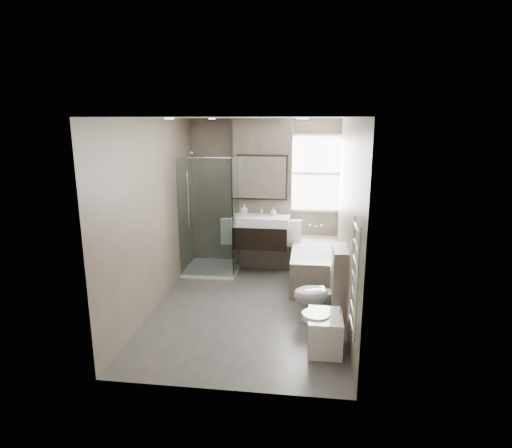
% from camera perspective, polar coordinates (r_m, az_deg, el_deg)
% --- Properties ---
extents(room, '(2.70, 3.90, 2.70)m').
position_cam_1_polar(room, '(5.71, -1.01, 0.84)').
color(room, '#4B4845').
rests_on(room, ground).
extents(vanity_pier, '(1.00, 0.25, 2.60)m').
position_cam_1_polar(vanity_pier, '(7.44, 0.95, 3.88)').
color(vanity_pier, '#635A4E').
rests_on(vanity_pier, ground).
extents(vanity, '(0.95, 0.47, 0.66)m').
position_cam_1_polar(vanity, '(7.22, 0.63, -0.97)').
color(vanity, black).
rests_on(vanity, vanity_pier).
extents(mirror_cabinet, '(0.86, 0.08, 0.76)m').
position_cam_1_polar(mirror_cabinet, '(7.23, 0.82, 6.24)').
color(mirror_cabinet, black).
rests_on(mirror_cabinet, vanity_pier).
extents(towel_left, '(0.24, 0.06, 0.44)m').
position_cam_1_polar(towel_left, '(7.29, -3.77, -1.02)').
color(towel_left, silver).
rests_on(towel_left, vanity_pier).
extents(towel_right, '(0.24, 0.06, 0.44)m').
position_cam_1_polar(towel_right, '(7.17, 5.06, -1.31)').
color(towel_right, silver).
rests_on(towel_right, vanity_pier).
extents(shower_enclosure, '(0.90, 0.90, 2.00)m').
position_cam_1_polar(shower_enclosure, '(7.34, -5.29, -2.81)').
color(shower_enclosure, white).
rests_on(shower_enclosure, ground).
extents(bathtub, '(0.75, 1.60, 0.57)m').
position_cam_1_polar(bathtub, '(6.99, 7.89, -5.25)').
color(bathtub, '#635A4E').
rests_on(bathtub, ground).
extents(window, '(0.98, 0.06, 1.33)m').
position_cam_1_polar(window, '(7.44, 8.00, 6.67)').
color(window, white).
rests_on(window, room).
extents(toilet, '(0.77, 0.56, 0.70)m').
position_cam_1_polar(toilet, '(5.74, 8.46, -9.22)').
color(toilet, white).
rests_on(toilet, ground).
extents(cistern_box, '(0.19, 0.55, 1.00)m').
position_cam_1_polar(cistern_box, '(5.67, 10.96, -7.99)').
color(cistern_box, '#635A4E').
rests_on(cistern_box, ground).
extents(bidet, '(0.46, 0.53, 0.55)m').
position_cam_1_polar(bidet, '(5.09, 9.07, -13.96)').
color(bidet, white).
rests_on(bidet, ground).
extents(towel_radiator, '(0.03, 0.49, 1.10)m').
position_cam_1_polar(towel_radiator, '(4.20, 13.00, -6.94)').
color(towel_radiator, silver).
rests_on(towel_radiator, room).
extents(soap_bottle_a, '(0.09, 0.09, 0.20)m').
position_cam_1_polar(soap_bottle_a, '(7.15, -1.60, 1.84)').
color(soap_bottle_a, white).
rests_on(soap_bottle_a, vanity).
extents(soap_bottle_b, '(0.11, 0.11, 0.14)m').
position_cam_1_polar(soap_bottle_b, '(7.20, 2.32, 1.68)').
color(soap_bottle_b, white).
rests_on(soap_bottle_b, vanity).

